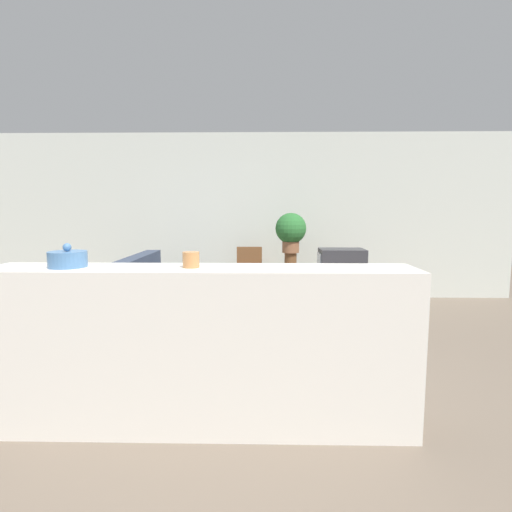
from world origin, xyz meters
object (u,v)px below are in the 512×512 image
Objects in this scene: couch at (160,303)px; television at (341,267)px; wooden_chair at (249,273)px; potted_plant at (291,230)px; decorative_bowl at (68,259)px.

television is (2.34, 0.45, 0.40)m from couch.
couch is at bearing -130.74° from wooden_chair.
potted_plant reaches higher than wooden_chair.
television is at bearing -32.12° from wooden_chair.
television is 1.03× the size of potted_plant.
wooden_chair is 0.94m from potted_plant.
television is at bearing 10.94° from couch.
wooden_chair is at bearing 147.88° from television.
wooden_chair is (-1.27, 0.80, -0.21)m from television.
potted_plant is at bearing 63.25° from decorative_bowl.
couch is at bearing -169.06° from television.
couch is 2.42m from television.
television is 1.00m from potted_plant.
potted_plant is 2.42× the size of decorative_bowl.
potted_plant reaches higher than couch.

